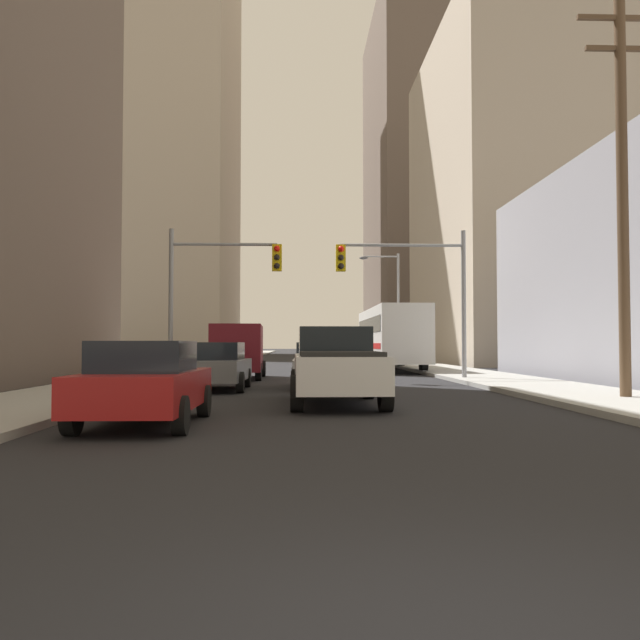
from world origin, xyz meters
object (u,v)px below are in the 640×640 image
(cargo_van_maroon, at_px, (238,348))
(traffic_signal_near_left, at_px, (220,278))
(sedan_grey, at_px, (217,366))
(sedan_silver, at_px, (321,365))
(traffic_signal_near_right, at_px, (407,278))
(city_bus, at_px, (391,336))
(sedan_red, at_px, (145,383))
(pickup_truck_white, at_px, (336,366))

(cargo_van_maroon, bearing_deg, traffic_signal_near_left, -104.38)
(cargo_van_maroon, bearing_deg, sedan_grey, -90.48)
(sedan_silver, relative_size, traffic_signal_near_left, 0.70)
(sedan_silver, xyz_separation_m, traffic_signal_near_right, (3.59, 4.02, 3.34))
(city_bus, height_order, sedan_silver, city_bus)
(sedan_red, height_order, sedan_silver, same)
(cargo_van_maroon, xyz_separation_m, traffic_signal_near_left, (-0.54, -2.12, 2.79))
(sedan_red, relative_size, sedan_grey, 0.99)
(sedan_red, height_order, traffic_signal_near_right, traffic_signal_near_right)
(city_bus, height_order, traffic_signal_near_left, traffic_signal_near_left)
(city_bus, xyz_separation_m, sedan_silver, (-4.41, -14.37, -1.16))
(cargo_van_maroon, bearing_deg, sedan_red, -90.83)
(pickup_truck_white, xyz_separation_m, sedan_silver, (-0.18, 5.87, -0.16))
(sedan_red, xyz_separation_m, sedan_silver, (3.51, 9.99, 0.00))
(city_bus, xyz_separation_m, traffic_signal_near_right, (-0.82, -10.35, 2.18))
(sedan_grey, distance_m, traffic_signal_near_right, 9.12)
(city_bus, bearing_deg, traffic_signal_near_right, -94.54)
(city_bus, bearing_deg, sedan_silver, -107.06)
(city_bus, xyz_separation_m, pickup_truck_white, (-4.23, -20.24, -1.00))
(sedan_silver, relative_size, sedan_grey, 0.99)
(cargo_van_maroon, height_order, traffic_signal_near_right, traffic_signal_near_right)
(city_bus, distance_m, traffic_signal_near_left, 13.40)
(city_bus, relative_size, sedan_grey, 2.70)
(sedan_red, bearing_deg, city_bus, 71.98)
(pickup_truck_white, bearing_deg, city_bus, 78.18)
(traffic_signal_near_left, bearing_deg, pickup_truck_white, -67.98)
(cargo_van_maroon, xyz_separation_m, sedan_silver, (3.28, -6.14, -0.52))
(cargo_van_maroon, relative_size, sedan_grey, 1.24)
(pickup_truck_white, distance_m, traffic_signal_near_right, 10.93)
(sedan_red, bearing_deg, pickup_truck_white, 48.19)
(sedan_grey, bearing_deg, city_bus, 63.05)
(sedan_red, relative_size, sedan_silver, 1.00)
(sedan_grey, bearing_deg, traffic_signal_near_right, 35.24)
(pickup_truck_white, relative_size, sedan_red, 1.29)
(city_bus, distance_m, sedan_red, 25.65)
(sedan_silver, height_order, traffic_signal_near_right, traffic_signal_near_right)
(pickup_truck_white, xyz_separation_m, cargo_van_maroon, (-3.46, 12.01, 0.35))
(pickup_truck_white, distance_m, sedan_red, 5.54)
(sedan_silver, xyz_separation_m, traffic_signal_near_left, (-3.82, 4.02, 3.30))
(cargo_van_maroon, bearing_deg, traffic_signal_near_right, -17.13)
(pickup_truck_white, height_order, traffic_signal_near_right, traffic_signal_near_right)
(traffic_signal_near_left, bearing_deg, traffic_signal_near_right, 0.00)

